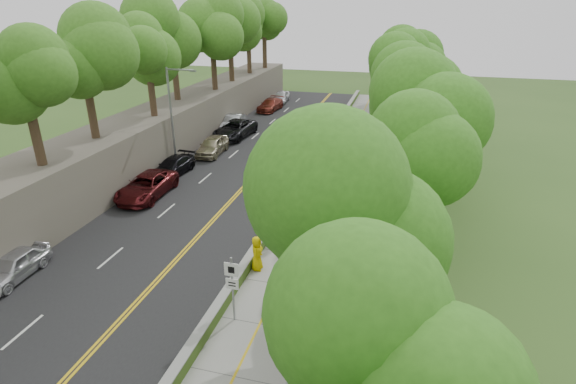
# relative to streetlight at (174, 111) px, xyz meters

# --- Properties ---
(ground) EXTENTS (140.00, 140.00, 0.00)m
(ground) POSITION_rel_streetlight_xyz_m (10.46, -14.00, -4.64)
(ground) COLOR #33511E
(ground) RESTS_ON ground
(road) EXTENTS (11.20, 66.00, 0.04)m
(road) POSITION_rel_streetlight_xyz_m (5.06, 1.00, -4.62)
(road) COLOR black
(road) RESTS_ON ground
(sidewalk) EXTENTS (4.20, 66.00, 0.05)m
(sidewalk) POSITION_rel_streetlight_xyz_m (13.01, 1.00, -4.61)
(sidewalk) COLOR gray
(sidewalk) RESTS_ON ground
(jersey_barrier) EXTENTS (0.42, 66.00, 0.60)m
(jersey_barrier) POSITION_rel_streetlight_xyz_m (10.71, 1.00, -4.34)
(jersey_barrier) COLOR #97EF34
(jersey_barrier) RESTS_ON ground
(rock_embankment) EXTENTS (5.00, 66.00, 4.00)m
(rock_embankment) POSITION_rel_streetlight_xyz_m (-3.04, 1.00, -2.64)
(rock_embankment) COLOR #595147
(rock_embankment) RESTS_ON ground
(chainlink_fence) EXTENTS (0.04, 66.00, 2.00)m
(chainlink_fence) POSITION_rel_streetlight_xyz_m (15.11, 1.00, -3.64)
(chainlink_fence) COLOR slate
(chainlink_fence) RESTS_ON ground
(trees_embankment) EXTENTS (6.40, 66.00, 13.00)m
(trees_embankment) POSITION_rel_streetlight_xyz_m (-2.54, 1.00, 5.86)
(trees_embankment) COLOR #448323
(trees_embankment) RESTS_ON rock_embankment
(trees_fenceside) EXTENTS (7.00, 66.00, 14.00)m
(trees_fenceside) POSITION_rel_streetlight_xyz_m (17.46, 1.00, 2.36)
(trees_fenceside) COLOR #3F8721
(trees_fenceside) RESTS_ON ground
(streetlight) EXTENTS (2.52, 0.22, 8.00)m
(streetlight) POSITION_rel_streetlight_xyz_m (0.00, 0.00, 0.00)
(streetlight) COLOR gray
(streetlight) RESTS_ON ground
(signpost) EXTENTS (0.62, 0.09, 3.10)m
(signpost) POSITION_rel_streetlight_xyz_m (11.51, -17.02, -2.68)
(signpost) COLOR gray
(signpost) RESTS_ON sidewalk
(construction_barrel) EXTENTS (0.51, 0.51, 0.83)m
(construction_barrel) POSITION_rel_streetlight_xyz_m (14.76, 5.49, -4.17)
(construction_barrel) COLOR #F32203
(construction_barrel) RESTS_ON sidewalk
(concrete_block) EXTENTS (1.48, 1.22, 0.87)m
(concrete_block) POSITION_rel_streetlight_xyz_m (14.76, -11.00, -4.15)
(concrete_block) COLOR gray
(concrete_block) RESTS_ON sidewalk
(car_0) EXTENTS (1.75, 4.02, 1.35)m
(car_0) POSITION_rel_streetlight_xyz_m (-0.14, -16.80, -3.92)
(car_0) COLOR silver
(car_0) RESTS_ON road
(car_2) EXTENTS (2.71, 5.61, 1.54)m
(car_2) POSITION_rel_streetlight_xyz_m (0.84, -6.23, -3.83)
(car_2) COLOR #521316
(car_2) RESTS_ON road
(car_3) EXTENTS (2.26, 4.76, 1.34)m
(car_3) POSITION_rel_streetlight_xyz_m (0.53, -1.92, -3.93)
(car_3) COLOR black
(car_3) RESTS_ON road
(car_4) EXTENTS (2.08, 4.72, 1.58)m
(car_4) POSITION_rel_streetlight_xyz_m (1.46, 3.55, -3.81)
(car_4) COLOR tan
(car_4) RESTS_ON road
(car_5) EXTENTS (2.08, 4.88, 1.57)m
(car_5) POSITION_rel_streetlight_xyz_m (0.30, 11.64, -3.82)
(car_5) COLOR #9EA1A4
(car_5) RESTS_ON road
(car_6) EXTENTS (3.23, 6.17, 1.66)m
(car_6) POSITION_rel_streetlight_xyz_m (1.46, 9.07, -3.77)
(car_6) COLOR black
(car_6) RESTS_ON road
(car_7) EXTENTS (2.49, 5.15, 1.45)m
(car_7) POSITION_rel_streetlight_xyz_m (1.46, 21.05, -3.88)
(car_7) COLOR maroon
(car_7) RESTS_ON road
(car_8) EXTENTS (2.04, 4.51, 1.50)m
(car_8) POSITION_rel_streetlight_xyz_m (1.46, 25.91, -3.85)
(car_8) COLOR silver
(car_8) RESTS_ON road
(painter_0) EXTENTS (0.64, 0.94, 1.85)m
(painter_0) POSITION_rel_streetlight_xyz_m (11.21, -13.00, -3.66)
(painter_0) COLOR #CDB603
(painter_0) RESTS_ON sidewalk
(painter_1) EXTENTS (0.58, 0.75, 1.82)m
(painter_1) POSITION_rel_streetlight_xyz_m (11.91, -9.75, -3.68)
(painter_1) COLOR beige
(painter_1) RESTS_ON sidewalk
(painter_2) EXTENTS (0.83, 0.97, 1.72)m
(painter_2) POSITION_rel_streetlight_xyz_m (11.91, -9.75, -3.73)
(painter_2) COLOR black
(painter_2) RESTS_ON sidewalk
(painter_3) EXTENTS (0.91, 1.20, 1.64)m
(painter_3) POSITION_rel_streetlight_xyz_m (11.83, -9.28, -3.77)
(painter_3) COLOR brown
(painter_3) RESTS_ON sidewalk
(person_far) EXTENTS (1.13, 0.63, 1.82)m
(person_far) POSITION_rel_streetlight_xyz_m (14.66, 10.26, -3.68)
(person_far) COLOR black
(person_far) RESTS_ON sidewalk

